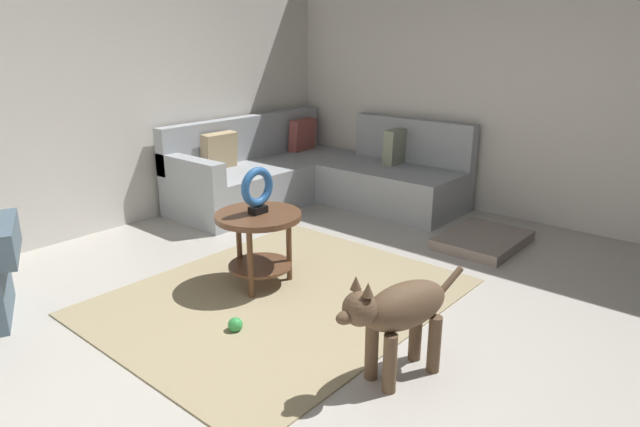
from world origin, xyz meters
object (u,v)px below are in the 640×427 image
Objects in this scene: dog_bed_mat at (483,240)px; sectional_couch at (313,176)px; torus_sculpture at (257,189)px; dog at (399,312)px; dog_toy_rope at (420,304)px; side_table at (259,230)px; dog_toy_ball at (235,325)px.

sectional_couch is at bearing 89.64° from dog_bed_mat.
sectional_couch is 2.81× the size of dog_bed_mat.
sectional_couch is 6.90× the size of torus_sculpture.
dog is (-2.09, -0.49, 0.33)m from dog_bed_mat.
side_table is at bearing 112.86° from dog_toy_rope.
dog_toy_rope is at bearing -53.74° from dog.
torus_sculpture is 2.09m from dog_bed_mat.
dog reaches higher than dog_bed_mat.
dog_toy_rope is (0.76, 0.30, -0.35)m from dog.
torus_sculpture is 2.01× the size of dog_toy_rope.
dog_bed_mat is at bearing -62.40° from dog.
sectional_couch is 2.76m from dog_toy_ball.
side_table is at bearing -149.23° from sectional_couch.
dog is 5.14× the size of dog_toy_rope.
torus_sculpture reaches higher than dog.
dog_toy_ball is (-2.35, -1.43, -0.25)m from sectional_couch.
dog_toy_rope is (1.00, -0.69, -0.02)m from dog_toy_ball.
side_table is at bearing 75.96° from torus_sculpture.
dog_bed_mat is 8.84× the size of dog_toy_ball.
torus_sculpture is (-1.79, -1.07, 0.42)m from sectional_couch.
dog_bed_mat is (1.78, -0.87, -0.37)m from side_table.
dog is at bearing -166.86° from dog_bed_mat.
side_table is 1.39m from dog.
sectional_couch is at bearing 30.77° from torus_sculpture.
sectional_couch is at bearing 31.37° from dog_toy_ball.
dog_bed_mat is (1.78, -0.87, -0.67)m from torus_sculpture.
side_table is 1.84× the size of torus_sculpture.
dog is (-2.11, -2.42, 0.09)m from sectional_couch.
sectional_couch is 2.53m from dog_toy_rope.
sectional_couch is 2.09m from side_table.
sectional_couch is 2.13m from torus_sculpture.
sectional_couch is 24.87× the size of dog_toy_ball.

